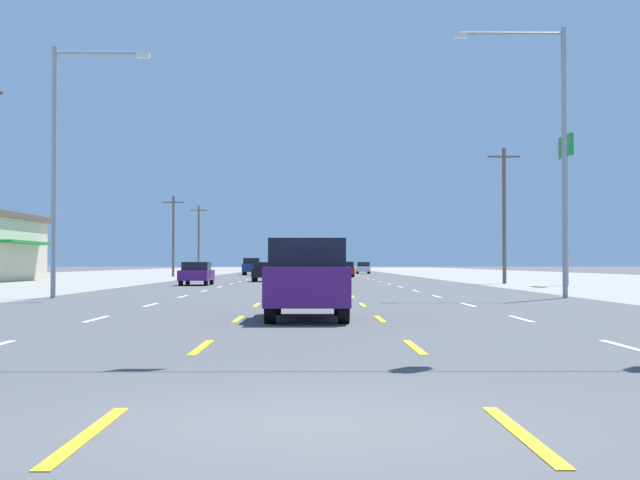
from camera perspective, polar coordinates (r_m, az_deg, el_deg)
ground_plane at (r=73.84m, az=-0.60°, el=-2.55°), size 572.00×572.00×0.00m
lot_apron_left at (r=77.89m, az=-19.15°, el=-2.41°), size 28.00×440.00×0.01m
lot_apron_right at (r=77.86m, az=17.95°, el=-2.42°), size 28.00×440.00×0.01m
lane_markings at (r=112.33m, az=-0.59°, el=-2.17°), size 10.64×227.60×0.01m
signal_span_wire at (r=15.16m, az=-0.94°, el=12.35°), size 26.81×0.52×8.52m
suv_center_turn_nearest at (r=22.39m, az=-0.81°, el=-2.39°), size 1.98×4.90×1.98m
sedan_far_left_near at (r=57.17m, az=-7.80°, el=-2.09°), size 1.80×4.50×1.46m
sedan_inner_left_mid at (r=67.99m, az=-3.49°, el=-2.00°), size 1.80×4.50×1.46m
hatchback_inner_right_midfar at (r=89.96m, az=1.61°, el=-1.85°), size 1.72×3.90×1.54m
sedan_inner_left_far at (r=98.80m, az=-2.57°, el=-1.84°), size 1.80×4.50×1.46m
suv_far_left_farther at (r=105.10m, az=-4.32°, el=-1.66°), size 1.98×4.90×1.98m
hatchback_far_right_farthest at (r=118.33m, az=2.74°, el=-1.76°), size 1.72×3.90×1.54m
box_truck_center_turn_distant_a at (r=132.82m, az=-0.57°, el=-1.28°), size 2.40×7.20×3.23m
pole_sign_right_row_1 at (r=58.43m, az=15.28°, el=4.30°), size 0.24×2.55×9.36m
streetlight_left_row_0 at (r=37.33m, az=-15.90°, el=5.29°), size 3.87×0.26×10.00m
streetlight_right_row_0 at (r=37.35m, az=14.52°, el=6.05°), size 4.50×0.26×10.83m
utility_pole_right_row_1 at (r=62.42m, az=11.55°, el=1.70°), size 2.20×0.26×9.22m
utility_pole_left_row_2 at (r=94.23m, az=-9.25°, el=0.33°), size 2.20×0.26×8.27m
utility_pole_left_row_3 at (r=121.58m, az=-7.68°, el=0.11°), size 2.20×0.26×9.06m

